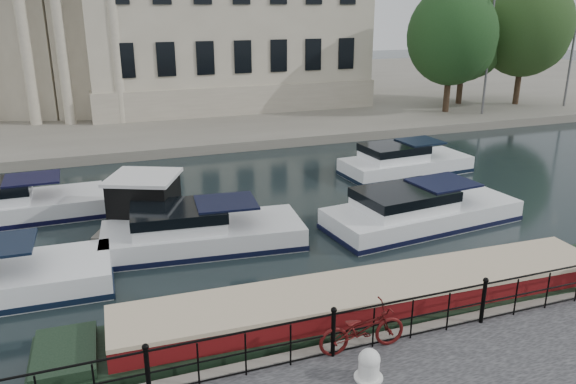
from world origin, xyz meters
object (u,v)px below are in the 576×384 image
object	(u,v)px
mooring_bollard	(369,365)
harbour_hut	(145,206)
bicycle	(362,329)
narrowboat	(373,311)

from	to	relation	value
mooring_bollard	harbour_hut	size ratio (longest dim) A/B	0.17
bicycle	harbour_hut	bearing A→B (deg)	21.27
mooring_bollard	narrowboat	bearing A→B (deg)	59.89
bicycle	harbour_hut	distance (m)	10.89
mooring_bollard	harbour_hut	world-z (taller)	harbour_hut
harbour_hut	narrowboat	bearing A→B (deg)	-36.54
bicycle	narrowboat	size ratio (longest dim) A/B	0.12
mooring_bollard	narrowboat	size ratio (longest dim) A/B	0.04
bicycle	mooring_bollard	size ratio (longest dim) A/B	2.99
bicycle	narrowboat	distance (m)	2.18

